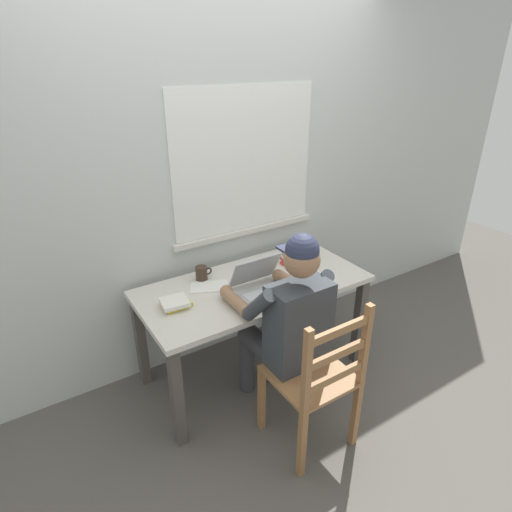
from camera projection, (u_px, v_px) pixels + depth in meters
ground_plane at (254, 369)px, 3.06m from camera, size 8.00×8.00×0.00m
back_wall at (219, 178)px, 2.82m from camera, size 6.00×0.08×2.60m
desk at (254, 296)px, 2.79m from camera, size 1.48×0.70×0.70m
seated_person at (287, 320)px, 2.42m from camera, size 0.50×0.60×1.25m
wooden_chair at (316, 379)px, 2.30m from camera, size 0.42×0.42×0.94m
laptop at (264, 285)px, 2.63m from camera, size 0.33×0.33×0.21m
computer_mouse at (300, 283)px, 2.73m from camera, size 0.06×0.10×0.03m
coffee_mug_white at (304, 245)px, 3.19m from camera, size 0.12×0.08×0.09m
coffee_mug_dark at (202, 274)px, 2.77m from camera, size 0.11×0.08×0.10m
book_stack_main at (297, 258)px, 2.99m from camera, size 0.22×0.16×0.09m
book_stack_side at (175, 303)px, 2.49m from camera, size 0.18×0.16×0.05m
paper_pile_near_laptop at (209, 287)px, 2.71m from camera, size 0.28×0.23×0.01m
paper_pile_back_corner at (290, 284)px, 2.74m from camera, size 0.22×0.20×0.01m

